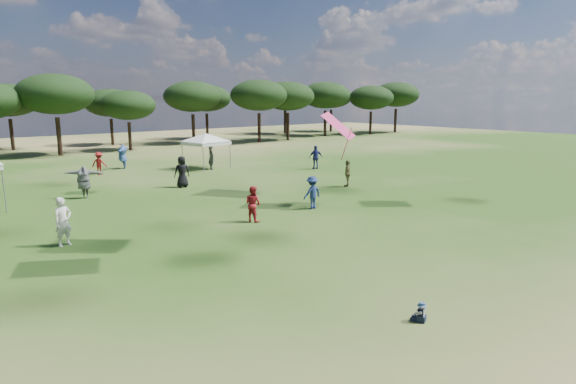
% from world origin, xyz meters
% --- Properties ---
extents(ground, '(140.00, 140.00, 0.00)m').
position_xyz_m(ground, '(0.00, 0.00, 0.00)').
color(ground, '#2F5218').
rests_on(ground, ground).
extents(tree_line, '(108.78, 17.63, 7.77)m').
position_xyz_m(tree_line, '(2.39, 47.41, 5.42)').
color(tree_line, black).
rests_on(tree_line, ground).
extents(tent_right, '(5.51, 5.51, 3.00)m').
position_xyz_m(tent_right, '(9.48, 27.76, 2.57)').
color(tent_right, gray).
rests_on(tent_right, ground).
extents(toddler, '(0.37, 0.40, 0.49)m').
position_xyz_m(toddler, '(0.32, 1.88, 0.22)').
color(toddler, black).
rests_on(toddler, ground).
extents(festival_crowd, '(29.45, 21.00, 1.91)m').
position_xyz_m(festival_crowd, '(-0.24, 22.61, 0.89)').
color(festival_crowd, silver).
rests_on(festival_crowd, ground).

